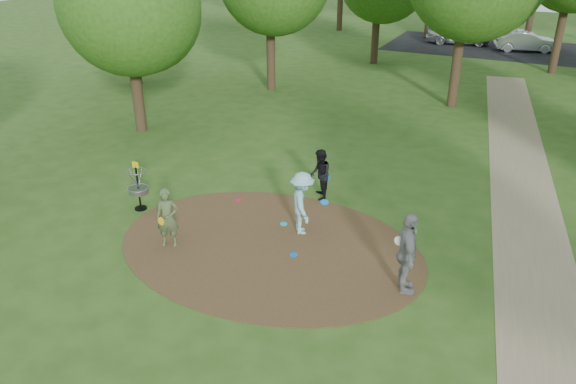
% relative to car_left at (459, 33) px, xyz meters
% --- Properties ---
extents(ground, '(100.00, 100.00, 0.00)m').
position_rel_car_left_xyz_m(ground, '(0.43, -30.31, -0.75)').
color(ground, '#2D5119').
rests_on(ground, ground).
extents(dirt_clearing, '(8.40, 8.40, 0.02)m').
position_rel_car_left_xyz_m(dirt_clearing, '(0.43, -30.31, -0.74)').
color(dirt_clearing, '#47301C').
rests_on(dirt_clearing, ground).
extents(footpath, '(7.55, 39.89, 0.01)m').
position_rel_car_left_xyz_m(footpath, '(6.93, -28.31, -0.75)').
color(footpath, '#8C7A5B').
rests_on(footpath, ground).
extents(parking_lot, '(14.00, 8.00, 0.01)m').
position_rel_car_left_xyz_m(parking_lot, '(2.43, -0.31, -0.75)').
color(parking_lot, black).
rests_on(parking_lot, ground).
extents(player_observer_with_disc, '(0.71, 0.63, 1.65)m').
position_rel_car_left_xyz_m(player_observer_with_disc, '(-2.01, -31.35, 0.07)').
color(player_observer_with_disc, '#4C5E36').
rests_on(player_observer_with_disc, ground).
extents(player_throwing_with_disc, '(1.38, 1.34, 1.80)m').
position_rel_car_left_xyz_m(player_throwing_with_disc, '(0.91, -29.21, 0.15)').
color(player_throwing_with_disc, '#8ECCD4').
rests_on(player_throwing_with_disc, ground).
extents(player_walking_with_disc, '(0.90, 0.97, 1.61)m').
position_rel_car_left_xyz_m(player_walking_with_disc, '(0.54, -27.01, 0.05)').
color(player_walking_with_disc, black).
rests_on(player_walking_with_disc, ground).
extents(player_waiting_with_disc, '(0.91, 1.29, 2.02)m').
position_rel_car_left_xyz_m(player_waiting_with_disc, '(4.20, -30.71, 0.26)').
color(player_waiting_with_disc, gray).
rests_on(player_waiting_with_disc, ground).
extents(disc_ground_cyan, '(0.22, 0.22, 0.02)m').
position_rel_car_left_xyz_m(disc_ground_cyan, '(0.27, -29.05, -0.72)').
color(disc_ground_cyan, '#18B2C3').
rests_on(disc_ground_cyan, dirt_clearing).
extents(disc_ground_blue, '(0.22, 0.22, 0.02)m').
position_rel_car_left_xyz_m(disc_ground_blue, '(1.22, -30.43, -0.72)').
color(disc_ground_blue, blue).
rests_on(disc_ground_blue, dirt_clearing).
extents(disc_ground_red, '(0.22, 0.22, 0.02)m').
position_rel_car_left_xyz_m(disc_ground_red, '(-1.66, -28.30, -0.72)').
color(disc_ground_red, red).
rests_on(disc_ground_red, dirt_clearing).
extents(car_left, '(4.68, 2.58, 1.51)m').
position_rel_car_left_xyz_m(car_left, '(0.00, 0.00, 0.00)').
color(car_left, '#ADB1B5').
rests_on(car_left, ground).
extents(car_right, '(4.21, 2.35, 1.31)m').
position_rel_car_left_xyz_m(car_right, '(4.51, -0.64, -0.10)').
color(car_right, '#B9BDC1').
rests_on(car_right, ground).
extents(disc_golf_basket, '(0.63, 0.63, 1.54)m').
position_rel_car_left_xyz_m(disc_golf_basket, '(-4.07, -30.01, 0.12)').
color(disc_golf_basket, black).
rests_on(disc_golf_basket, ground).
extents(tree_ring, '(37.23, 45.17, 8.76)m').
position_rel_car_left_xyz_m(tree_ring, '(2.17, -21.84, 4.40)').
color(tree_ring, '#332316').
rests_on(tree_ring, ground).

